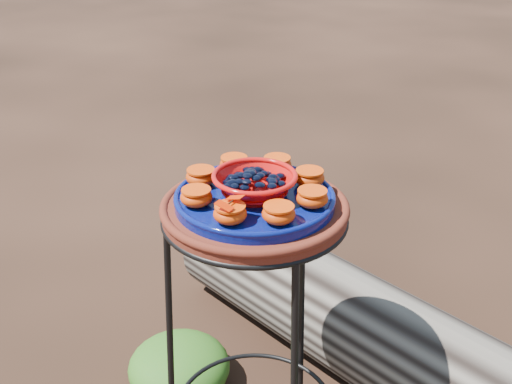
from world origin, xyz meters
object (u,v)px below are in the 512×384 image
Objects in this scene: plant_stand at (255,346)px; terracotta_saucer at (255,211)px; red_bowl at (255,185)px; cobalt_plate at (255,200)px; driftwood_log at (409,355)px.

terracotta_saucer reaches higher than plant_stand.
red_bowl is at bearing 0.00° from terracotta_saucer.
terracotta_saucer is at bearing 0.00° from cobalt_plate.
terracotta_saucer reaches higher than driftwood_log.
cobalt_plate reaches higher than terracotta_saucer.
driftwood_log is (0.23, 0.41, -0.59)m from cobalt_plate.
terracotta_saucer is (0.00, 0.00, 0.37)m from plant_stand.
plant_stand is at bearing 0.00° from red_bowl.
cobalt_plate is (0.00, 0.00, 0.03)m from terracotta_saucer.
red_bowl is (0.00, 0.00, 0.06)m from terracotta_saucer.
driftwood_log is at bearing 60.00° from plant_stand.
cobalt_plate is 2.00× the size of red_bowl.
driftwood_log is at bearing 60.00° from terracotta_saucer.
terracotta_saucer is 0.24× the size of driftwood_log.
terracotta_saucer is at bearing -120.00° from driftwood_log.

